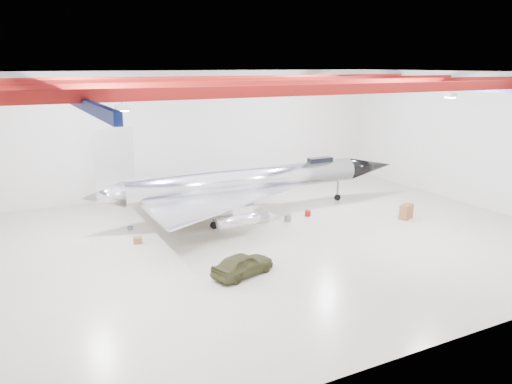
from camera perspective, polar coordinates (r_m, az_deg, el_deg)
floor at (r=33.92m, az=0.54°, el=-5.47°), size 40.00×40.00×0.00m
wall_back at (r=46.13m, az=-8.16°, el=6.74°), size 40.00×0.00×40.00m
wall_right at (r=45.23m, az=23.75°, el=5.52°), size 0.00×30.00×30.00m
ceiling at (r=31.91m, az=0.59°, el=13.44°), size 40.00×40.00×0.00m
ceiling_structure at (r=31.93m, az=0.58°, el=12.23°), size 39.50×29.50×1.08m
jet_aircraft at (r=39.16m, az=-1.04°, el=0.94°), size 27.03×15.57×7.38m
jeep at (r=28.24m, az=-1.53°, el=-8.27°), size 4.11×2.62×1.30m
desk at (r=39.98m, az=16.81°, el=-2.16°), size 1.37×1.04×1.13m
crate_ply at (r=34.15m, az=-13.37°, el=-5.39°), size 0.67×0.58×0.40m
toolbox_red at (r=40.29m, az=-6.60°, el=-2.07°), size 0.51×0.41×0.35m
engine_drum at (r=37.86m, az=3.65°, el=-3.00°), size 0.54×0.54×0.46m
parts_bin at (r=41.61m, az=-0.66°, el=-1.42°), size 0.59×0.50×0.38m
crate_small at (r=37.06m, az=-14.19°, el=-3.98°), size 0.38×0.30×0.26m
tool_chest at (r=39.26m, az=5.94°, el=-2.44°), size 0.55×0.55×0.43m
oil_barrel at (r=38.51m, az=-7.80°, el=-2.86°), size 0.66×0.58×0.39m
spares_box at (r=44.71m, az=-1.91°, el=-0.34°), size 0.40×0.40×0.33m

